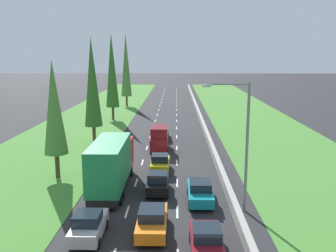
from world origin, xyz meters
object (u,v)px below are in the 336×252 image
(green_sedan_centre_lane, at_px, (161,133))
(poplar_tree_third, at_px, (92,82))
(teal_sedan_right_lane, at_px, (200,191))
(poplar_tree_second, at_px, (54,108))
(orange_sedan_centre_lane_second, at_px, (152,220))
(yellow_hatchback_centre_lane, at_px, (160,163))
(green_box_truck_left_lane, at_px, (112,164))
(street_light_mast, at_px, (242,138))
(poplar_tree_fifth, at_px, (126,65))
(black_hatchback_centre_lane, at_px, (158,183))
(silver_hatchback_left_lane, at_px, (89,225))
(poplar_tree_fourth, at_px, (112,71))
(maroon_van_centre_lane, at_px, (159,139))
(maroon_hatchback_right_lane, at_px, (206,240))

(green_sedan_centre_lane, height_order, poplar_tree_third, poplar_tree_third)
(teal_sedan_right_lane, bearing_deg, poplar_tree_second, 156.55)
(orange_sedan_centre_lane_second, bearing_deg, yellow_hatchback_centre_lane, 90.07)
(orange_sedan_centre_lane_second, height_order, green_box_truck_left_lane, green_box_truck_left_lane)
(poplar_tree_third, bearing_deg, street_light_mast, -53.84)
(poplar_tree_fifth, bearing_deg, yellow_hatchback_centre_lane, -78.65)
(black_hatchback_centre_lane, relative_size, teal_sedan_right_lane, 0.87)
(green_box_truck_left_lane, distance_m, poplar_tree_third, 17.40)
(teal_sedan_right_lane, bearing_deg, silver_hatchback_left_lane, -140.22)
(black_hatchback_centre_lane, distance_m, poplar_tree_fourth, 35.01)
(street_light_mast, bearing_deg, poplar_tree_third, 126.16)
(yellow_hatchback_centre_lane, distance_m, maroon_van_centre_lane, 7.71)
(black_hatchback_centre_lane, distance_m, poplar_tree_second, 11.13)
(teal_sedan_right_lane, bearing_deg, street_light_mast, -30.45)
(street_light_mast, bearing_deg, teal_sedan_right_lane, 149.55)
(poplar_tree_third, relative_size, street_light_mast, 1.43)
(orange_sedan_centre_lane_second, relative_size, teal_sedan_right_lane, 1.00)
(maroon_hatchback_right_lane, bearing_deg, poplar_tree_third, 114.48)
(green_box_truck_left_lane, xyz_separation_m, poplar_tree_third, (-4.88, 15.84, 5.29))
(yellow_hatchback_centre_lane, bearing_deg, silver_hatchback_left_lane, -106.00)
(black_hatchback_centre_lane, xyz_separation_m, poplar_tree_fourth, (-9.03, 33.03, 7.30))
(poplar_tree_second, relative_size, poplar_tree_third, 0.81)
(black_hatchback_centre_lane, distance_m, maroon_van_centre_lane, 13.01)
(silver_hatchback_left_lane, xyz_separation_m, poplar_tree_third, (-4.86, 24.01, 6.64))
(poplar_tree_fourth, bearing_deg, green_box_truck_left_lane, -80.68)
(teal_sedan_right_lane, xyz_separation_m, green_sedan_centre_lane, (-3.67, 20.82, 0.00))
(orange_sedan_centre_lane_second, height_order, maroon_van_centre_lane, maroon_van_centre_lane)
(orange_sedan_centre_lane_second, height_order, poplar_tree_second, poplar_tree_second)
(poplar_tree_third, bearing_deg, poplar_tree_second, -92.11)
(orange_sedan_centre_lane_second, height_order, green_sedan_centre_lane, same)
(maroon_hatchback_right_lane, xyz_separation_m, green_sedan_centre_lane, (-3.54, 28.23, -0.02))
(poplar_tree_second, bearing_deg, orange_sedan_centre_lane_second, -48.65)
(silver_hatchback_left_lane, relative_size, poplar_tree_third, 0.30)
(maroon_hatchback_right_lane, xyz_separation_m, teal_sedan_right_lane, (0.13, 7.41, -0.02))
(maroon_van_centre_lane, bearing_deg, maroon_hatchback_right_lane, -80.96)
(black_hatchback_centre_lane, relative_size, maroon_van_centre_lane, 0.80)
(poplar_tree_fourth, bearing_deg, green_sedan_centre_lane, -58.50)
(black_hatchback_centre_lane, bearing_deg, orange_sedan_centre_lane_second, -90.16)
(black_hatchback_centre_lane, relative_size, poplar_tree_second, 0.38)
(poplar_tree_fourth, bearing_deg, poplar_tree_second, -90.07)
(silver_hatchback_left_lane, distance_m, poplar_tree_fourth, 41.58)
(poplar_tree_fifth, bearing_deg, maroon_hatchback_right_lane, -78.45)
(maroon_van_centre_lane, bearing_deg, yellow_hatchback_centre_lane, -86.96)
(orange_sedan_centre_lane_second, relative_size, poplar_tree_third, 0.35)
(orange_sedan_centre_lane_second, relative_size, yellow_hatchback_centre_lane, 1.15)
(silver_hatchback_left_lane, distance_m, poplar_tree_second, 13.45)
(poplar_tree_third, bearing_deg, poplar_tree_fourth, 91.52)
(maroon_van_centre_lane, xyz_separation_m, maroon_hatchback_right_lane, (3.53, -22.18, -0.56))
(poplar_tree_second, xyz_separation_m, poplar_tree_fourth, (0.03, 29.49, 1.91))
(orange_sedan_centre_lane_second, relative_size, maroon_hatchback_right_lane, 1.15)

